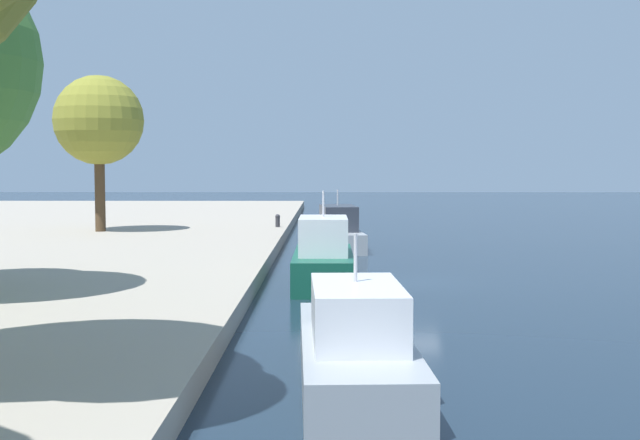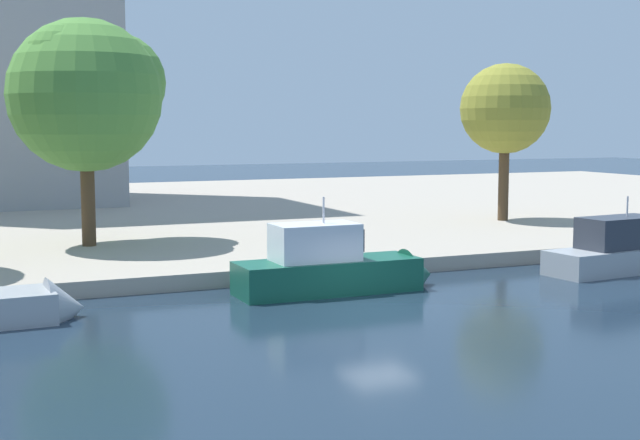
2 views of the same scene
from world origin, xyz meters
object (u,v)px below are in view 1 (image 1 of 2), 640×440
Objects in this scene: motor_yacht_0 at (353,348)px; motor_yacht_2 at (336,236)px; mooring_bollard_0 at (278,220)px; tree_1 at (100,119)px; motor_yacht_1 at (323,264)px.

motor_yacht_2 is at bearing -2.13° from motor_yacht_0.
mooring_bollard_0 is (35.27, 3.81, 0.50)m from motor_yacht_0.
motor_yacht_2 is at bearing -150.24° from mooring_bollard_0.
motor_yacht_0 reaches higher than mooring_bollard_0.
mooring_bollard_0 is at bearing -71.28° from tree_1.
mooring_bollard_0 is 12.88m from tree_1.
tree_1 is at bearing 38.29° from motor_yacht_1.
motor_yacht_0 is 0.98× the size of tree_1.
mooring_bollard_0 is at bearing 3.94° from motor_yacht_0.
motor_yacht_1 reaches higher than motor_yacht_2.
motor_yacht_0 is 35.48m from tree_1.
motor_yacht_1 is 14.37m from motor_yacht_2.
tree_1 is (31.69, 14.39, 6.91)m from motor_yacht_0.
motor_yacht_0 is at bearing -155.57° from tree_1.
tree_1 is at bearing 72.46° from motor_yacht_2.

